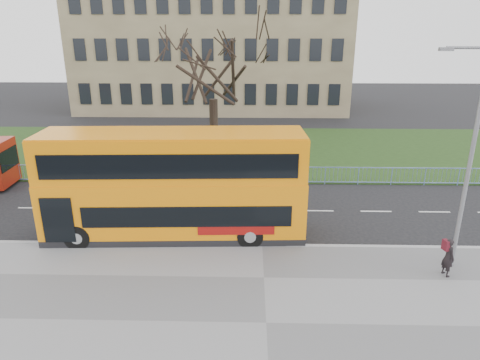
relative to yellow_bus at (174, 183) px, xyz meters
The scene contains 10 objects.
ground 4.67m from the yellow_bus, ahead, with size 120.00×120.00×0.00m, color black.
pavement 7.75m from the yellow_bus, 58.14° to the right, with size 80.00×10.50×0.12m, color slate.
kerb 4.71m from the yellow_bus, 14.96° to the right, with size 80.00×0.20×0.14m, color #959497.
grass_verge 15.52m from the yellow_bus, 75.34° to the left, with size 80.00×15.40×0.08m, color #1C3312.
guard_railing 8.34m from the yellow_bus, 61.43° to the left, with size 40.00×0.12×1.10m, color #7490CF, non-canonical shape.
bare_tree 10.95m from the yellow_bus, 85.25° to the left, with size 7.56×7.56×10.80m, color black, non-canonical shape.
civic_building 35.81m from the yellow_bus, 91.82° to the left, with size 30.00×15.00×14.00m, color #77674B.
yellow_bus is the anchor object (origin of this frame).
pedestrian 11.34m from the yellow_bus, 16.84° to the right, with size 0.55×0.36×1.50m, color black.
street_lamp 11.66m from the yellow_bus, 12.48° to the right, with size 1.75×0.30×8.25m.
Camera 1 is at (-0.55, -18.03, 8.86)m, focal length 32.00 mm.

